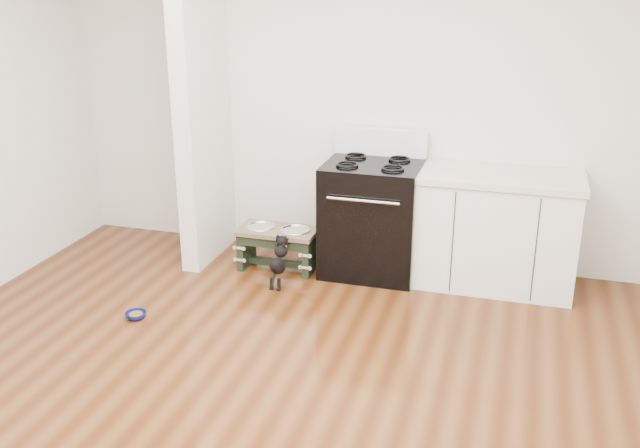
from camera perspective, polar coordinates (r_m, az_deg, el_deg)
The scene contains 8 objects.
ground at distance 4.22m, azimuth -5.97°, elevation -14.73°, with size 5.00×5.00×0.00m, color #44200C.
room_shell at distance 3.55m, azimuth -6.92°, elevation 7.26°, with size 5.00×5.00×5.00m.
partition_wall at distance 5.96m, azimuth -9.40°, elevation 9.69°, with size 0.15×0.80×2.70m, color silver.
oven_range at distance 5.79m, azimuth 4.21°, elevation 0.64°, with size 0.76×0.69×1.14m.
cabinet_run at distance 5.70m, azimuth 13.90°, elevation -0.48°, with size 1.24×0.64×0.91m.
dog_feeder at distance 5.89m, azimuth -3.40°, elevation -1.33°, with size 0.65×0.34×0.37m.
puppy at distance 5.61m, azimuth -3.31°, elevation -2.87°, with size 0.11×0.33×0.39m.
floor_bowl at distance 5.33m, azimuth -14.52°, elevation -7.08°, with size 0.15×0.15×0.05m.
Camera 1 is at (1.38, -3.18, 2.40)m, focal length 40.00 mm.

